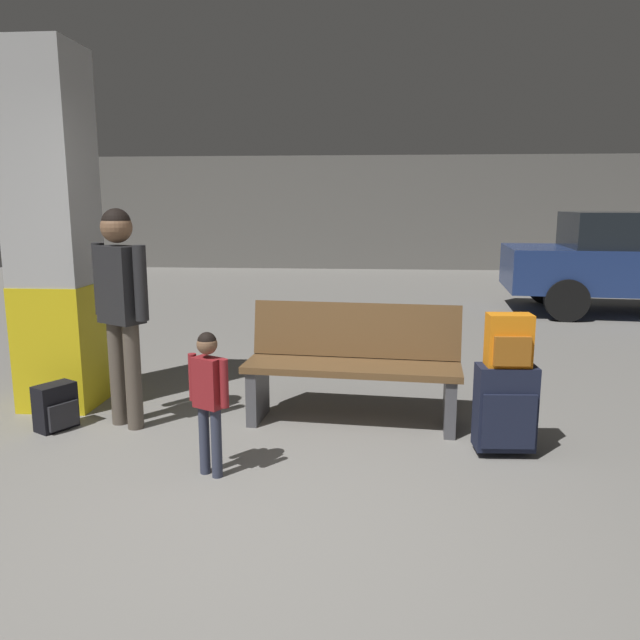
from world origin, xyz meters
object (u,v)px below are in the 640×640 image
suitcase (505,408)px  bench (353,365)px  child (209,388)px  backpack_dark_floor (56,407)px  structural_pillar (54,234)px  adult (120,295)px  backpack_bright (509,341)px

suitcase → bench: bearing=151.1°
bench → child: 1.32m
suitcase → backpack_dark_floor: bearing=176.1°
structural_pillar → adult: (0.70, -0.46, -0.41)m
structural_pillar → child: structural_pillar is taller
backpack_bright → adult: bearing=173.1°
structural_pillar → backpack_bright: bearing=-13.1°
child → adult: 1.23m
structural_pillar → backpack_dark_floor: (0.21, -0.57, -1.23)m
bench → backpack_dark_floor: bearing=-171.0°
backpack_bright → child: bearing=-166.0°
structural_pillar → suitcase: structural_pillar is taller
backpack_bright → backpack_dark_floor: bearing=176.1°
structural_pillar → bench: structural_pillar is taller
backpack_bright → adult: size_ratio=0.21×
backpack_bright → adult: 2.71m
structural_pillar → backpack_bright: (3.39, -0.79, -0.63)m
bench → child: (-0.83, -1.02, 0.11)m
suitcase → child: 1.92m
backpack_dark_floor → child: bearing=-27.0°
backpack_bright → child: (-1.85, -0.46, -0.22)m
structural_pillar → backpack_dark_floor: bearing=-69.7°
suitcase → structural_pillar: bearing=166.9°
bench → backpack_bright: backpack_bright is taller
backpack_dark_floor → suitcase: bearing=-3.9°
bench → backpack_dark_floor: size_ratio=4.82×
bench → adult: size_ratio=1.02×
structural_pillar → bench: 2.57m
suitcase → backpack_bright: bearing=-96.0°
structural_pillar → backpack_bright: 3.53m
bench → suitcase: bench is taller
suitcase → backpack_bright: 0.45m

